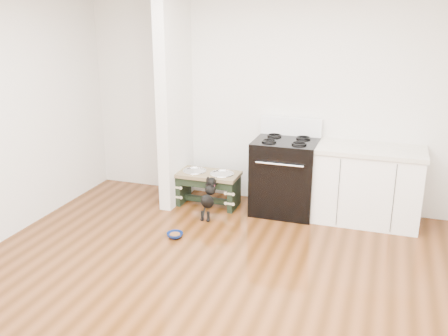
# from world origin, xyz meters

# --- Properties ---
(ground) EXTENTS (5.00, 5.00, 0.00)m
(ground) POSITION_xyz_m (0.00, 0.00, 0.00)
(ground) COLOR #43230C
(ground) RESTS_ON ground
(room_shell) EXTENTS (5.00, 5.00, 5.00)m
(room_shell) POSITION_xyz_m (0.00, 0.00, 1.62)
(room_shell) COLOR silver
(room_shell) RESTS_ON ground
(partition_wall) EXTENTS (0.15, 0.80, 2.70)m
(partition_wall) POSITION_xyz_m (-1.18, 2.10, 1.35)
(partition_wall) COLOR silver
(partition_wall) RESTS_ON ground
(oven_range) EXTENTS (0.76, 0.69, 1.14)m
(oven_range) POSITION_xyz_m (0.25, 2.16, 0.48)
(oven_range) COLOR black
(oven_range) RESTS_ON ground
(cabinet_run) EXTENTS (1.24, 0.64, 0.91)m
(cabinet_run) POSITION_xyz_m (1.23, 2.18, 0.45)
(cabinet_run) COLOR white
(cabinet_run) RESTS_ON ground
(dog_feeder) EXTENTS (0.80, 0.43, 0.45)m
(dog_feeder) POSITION_xyz_m (-0.72, 2.05, 0.31)
(dog_feeder) COLOR black
(dog_feeder) RESTS_ON ground
(puppy) EXTENTS (0.14, 0.41, 0.49)m
(puppy) POSITION_xyz_m (-0.58, 1.68, 0.27)
(puppy) COLOR black
(puppy) RESTS_ON ground
(floor_bowl) EXTENTS (0.19, 0.19, 0.06)m
(floor_bowl) POSITION_xyz_m (-0.74, 1.02, 0.03)
(floor_bowl) COLOR navy
(floor_bowl) RESTS_ON ground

